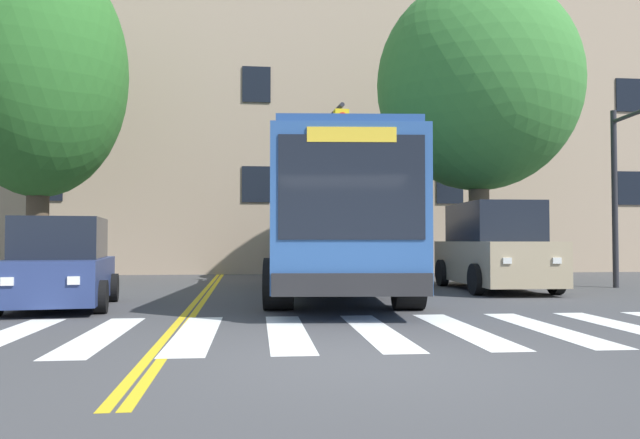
# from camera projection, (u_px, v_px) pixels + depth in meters

# --- Properties ---
(ground_plane) EXTENTS (120.00, 120.00, 0.00)m
(ground_plane) POSITION_uv_depth(u_px,v_px,m) (373.00, 360.00, 6.85)
(ground_plane) COLOR #424244
(crosswalk) EXTENTS (13.50, 3.89, 0.01)m
(crosswalk) POSITION_uv_depth(u_px,v_px,m) (287.00, 332.00, 8.90)
(crosswalk) COLOR white
(crosswalk) RESTS_ON ground
(lane_line_yellow_inner) EXTENTS (0.12, 36.00, 0.01)m
(lane_line_yellow_inner) POSITION_uv_depth(u_px,v_px,m) (217.00, 276.00, 22.60)
(lane_line_yellow_inner) COLOR gold
(lane_line_yellow_inner) RESTS_ON ground
(lane_line_yellow_outer) EXTENTS (0.12, 36.00, 0.01)m
(lane_line_yellow_outer) POSITION_uv_depth(u_px,v_px,m) (221.00, 276.00, 22.62)
(lane_line_yellow_outer) COLOR gold
(lane_line_yellow_outer) RESTS_ON ground
(city_bus) EXTENTS (3.72, 11.14, 3.36)m
(city_bus) POSITION_uv_depth(u_px,v_px,m) (335.00, 219.00, 15.22)
(city_bus) COLOR #2D5699
(city_bus) RESTS_ON ground
(car_navy_near_lane) EXTENTS (2.28, 3.80, 1.76)m
(car_navy_near_lane) POSITION_uv_depth(u_px,v_px,m) (60.00, 267.00, 12.11)
(car_navy_near_lane) COLOR navy
(car_navy_near_lane) RESTS_ON ground
(car_tan_far_lane) EXTENTS (2.34, 4.95, 2.31)m
(car_tan_far_lane) POSITION_uv_depth(u_px,v_px,m) (494.00, 249.00, 16.54)
(car_tan_far_lane) COLOR tan
(car_tan_far_lane) RESTS_ON ground
(car_black_behind_bus) EXTENTS (2.42, 4.71, 1.75)m
(car_black_behind_bus) POSITION_uv_depth(u_px,v_px,m) (326.00, 254.00, 23.38)
(car_black_behind_bus) COLOR black
(car_black_behind_bus) RESTS_ON ground
(traffic_light_near_corner) EXTENTS (0.51, 3.01, 4.96)m
(traffic_light_near_corner) POSITION_uv_depth(u_px,v_px,m) (638.00, 161.00, 16.19)
(traffic_light_near_corner) COLOR #28282D
(traffic_light_near_corner) RESTS_ON ground
(traffic_light_overhead) EXTENTS (0.46, 3.90, 4.90)m
(traffic_light_overhead) POSITION_uv_depth(u_px,v_px,m) (326.00, 165.00, 16.94)
(traffic_light_overhead) COLOR #28282D
(traffic_light_overhead) RESTS_ON ground
(street_tree_curbside_large) EXTENTS (6.18, 6.19, 9.30)m
(street_tree_curbside_large) POSITION_uv_depth(u_px,v_px,m) (478.00, 85.00, 19.00)
(street_tree_curbside_large) COLOR brown
(street_tree_curbside_large) RESTS_ON ground
(street_tree_curbside_small) EXTENTS (5.68, 5.97, 10.12)m
(street_tree_curbside_small) POSITION_uv_depth(u_px,v_px,m) (40.00, 73.00, 18.68)
(street_tree_curbside_small) COLOR #4C3D2D
(street_tree_curbside_small) RESTS_ON ground
(building_facade) EXTENTS (38.85, 6.85, 13.98)m
(building_facade) POSITION_uv_depth(u_px,v_px,m) (255.00, 112.00, 27.66)
(building_facade) COLOR tan
(building_facade) RESTS_ON ground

